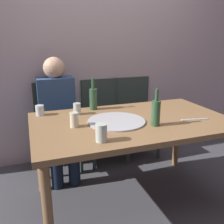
# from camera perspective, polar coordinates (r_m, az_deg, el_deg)

# --- Properties ---
(ground_plane) EXTENTS (8.00, 8.00, 0.00)m
(ground_plane) POSITION_cam_1_polar(r_m,az_deg,el_deg) (2.25, 4.30, -19.69)
(ground_plane) COLOR #424247
(back_wall) EXTENTS (6.00, 0.10, 2.60)m
(back_wall) POSITION_cam_1_polar(r_m,az_deg,el_deg) (2.78, -3.98, 16.03)
(back_wall) COLOR #B29EA3
(back_wall) RESTS_ON ground_plane
(dining_table) EXTENTS (1.54, 0.92, 0.73)m
(dining_table) POSITION_cam_1_polar(r_m,az_deg,el_deg) (1.93, 4.73, -3.88)
(dining_table) COLOR olive
(dining_table) RESTS_ON ground_plane
(pizza_tray) EXTENTS (0.44, 0.44, 0.01)m
(pizza_tray) POSITION_cam_1_polar(r_m,az_deg,el_deg) (1.85, 1.04, -2.16)
(pizza_tray) COLOR #ADADB2
(pizza_tray) RESTS_ON dining_table
(wine_bottle) EXTENTS (0.06, 0.06, 0.27)m
(wine_bottle) POSITION_cam_1_polar(r_m,az_deg,el_deg) (1.77, 10.22, -0.04)
(wine_bottle) COLOR #2D5133
(wine_bottle) RESTS_ON dining_table
(beer_bottle) EXTENTS (0.07, 0.07, 0.28)m
(beer_bottle) POSITION_cam_1_polar(r_m,az_deg,el_deg) (2.16, -4.42, 3.25)
(beer_bottle) COLOR #2D5133
(beer_bottle) RESTS_ON dining_table
(tumbler_near) EXTENTS (0.07, 0.07, 0.08)m
(tumbler_near) POSITION_cam_1_polar(r_m,az_deg,el_deg) (2.08, -16.55, 0.38)
(tumbler_near) COLOR silver
(tumbler_near) RESTS_ON dining_table
(tumbler_far) EXTENTS (0.06, 0.06, 0.11)m
(tumbler_far) POSITION_cam_1_polar(r_m,az_deg,el_deg) (1.75, -8.83, -1.81)
(tumbler_far) COLOR beige
(tumbler_far) RESTS_ON dining_table
(wine_glass) EXTENTS (0.07, 0.07, 0.11)m
(wine_glass) POSITION_cam_1_polar(r_m,az_deg,el_deg) (1.49, -2.51, -4.88)
(wine_glass) COLOR #B7C6BC
(wine_glass) RESTS_ON dining_table
(short_glass) EXTENTS (0.06, 0.06, 0.10)m
(short_glass) POSITION_cam_1_polar(r_m,az_deg,el_deg) (2.04, -8.19, 0.74)
(short_glass) COLOR #B7C6BC
(short_glass) RESTS_ON dining_table
(table_knife) EXTENTS (0.22, 0.06, 0.01)m
(table_knife) POSITION_cam_1_polar(r_m,az_deg,el_deg) (2.01, 18.81, -1.64)
(table_knife) COLOR #B7B7BC
(table_knife) RESTS_ON dining_table
(chair_left) EXTENTS (0.44, 0.44, 0.90)m
(chair_left) POSITION_cam_1_polar(r_m,az_deg,el_deg) (2.65, -12.78, -1.72)
(chair_left) COLOR #2D3833
(chair_left) RESTS_ON ground_plane
(chair_middle) EXTENTS (0.44, 0.44, 0.90)m
(chair_middle) POSITION_cam_1_polar(r_m,az_deg,el_deg) (2.75, -2.07, -0.61)
(chair_middle) COLOR #2D3833
(chair_middle) RESTS_ON ground_plane
(chair_right) EXTENTS (0.44, 0.44, 0.90)m
(chair_right) POSITION_cam_1_polar(r_m,az_deg,el_deg) (2.89, 5.37, 0.18)
(chair_right) COLOR #2D3833
(chair_right) RESTS_ON ground_plane
(guest_in_sweater) EXTENTS (0.36, 0.56, 1.17)m
(guest_in_sweater) POSITION_cam_1_polar(r_m,az_deg,el_deg) (2.47, -12.53, 0.03)
(guest_in_sweater) COLOR navy
(guest_in_sweater) RESTS_ON ground_plane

